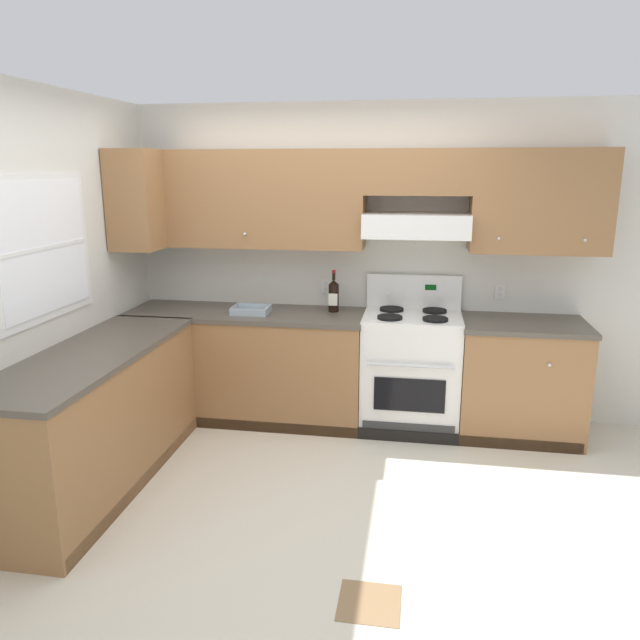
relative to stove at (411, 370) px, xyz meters
name	(u,v)px	position (x,y,z in m)	size (l,w,h in m)	color
ground_plane	(284,498)	(-0.75, -1.25, -0.48)	(7.04, 7.04, 0.00)	beige
floor_accent_tile	(369,602)	(-0.14, -2.13, -0.48)	(0.30, 0.30, 0.01)	olive
wall_back	(372,239)	(-0.35, 0.27, 1.00)	(4.68, 0.57, 2.55)	silver
wall_left	(54,277)	(-2.34, -1.03, 0.87)	(0.47, 4.00, 2.55)	silver
counter_back_run	(332,370)	(-0.63, -0.01, -0.03)	(3.60, 0.65, 0.91)	olive
counter_left_run	(97,419)	(-2.00, -1.26, -0.03)	(0.63, 1.91, 0.91)	olive
stove	(411,370)	(0.00, 0.00, 0.00)	(0.76, 0.62, 1.20)	white
wine_bottle	(334,295)	(-0.64, 0.10, 0.57)	(0.08, 0.09, 0.34)	black
bowl	(251,311)	(-1.28, -0.07, 0.45)	(0.29, 0.22, 0.06)	#9EADB7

